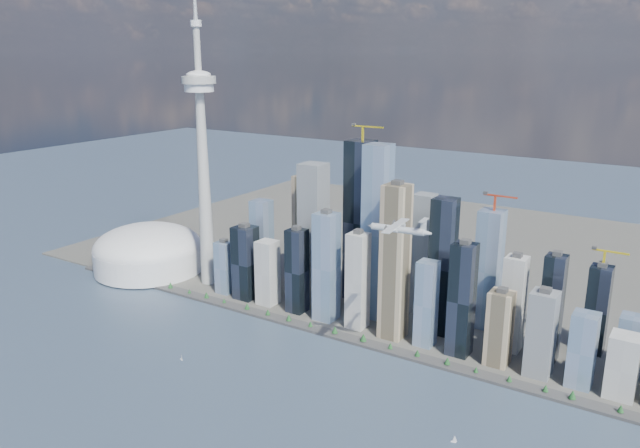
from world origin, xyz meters
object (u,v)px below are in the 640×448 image
Objects in this scene: dome_stadium at (148,251)px; sailboat_east at (454,440)px; sailboat_west at (182,358)px; airplane at (399,229)px; needle_tower at (202,152)px.

dome_stadium is 708.58m from sailboat_east.
sailboat_west is at bearing 168.52° from sailboat_east.
sailboat_east is (678.76, -200.12, -36.49)m from dome_stadium.
needle_tower is at bearing 155.93° from airplane.
sailboat_west is at bearing -54.99° from needle_tower.
airplane is at bearing -12.92° from dome_stadium.
sailboat_east is at bearing -39.09° from airplane.
dome_stadium is 21.78× the size of sailboat_east.
sailboat_east is (538.76, -210.12, -232.89)m from needle_tower.
sailboat_east is at bearing -16.43° from dome_stadium.
dome_stadium is at bearing -175.91° from needle_tower.
needle_tower is 623.42m from sailboat_east.
needle_tower is 241.40m from dome_stadium.
sailboat_east is (105.07, -68.51, -200.43)m from airplane.
airplane reaches higher than dome_stadium.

